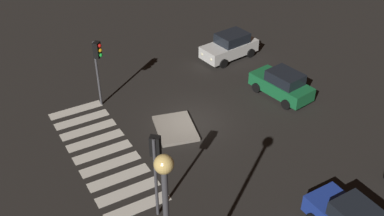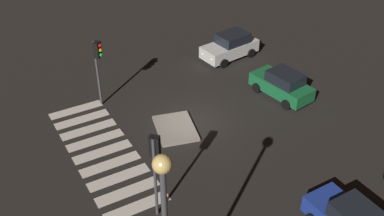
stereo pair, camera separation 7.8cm
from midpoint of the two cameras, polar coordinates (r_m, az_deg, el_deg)
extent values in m
plane|color=black|center=(26.85, 0.08, -1.76)|extent=(80.00, 80.00, 0.00)
cube|color=gray|center=(26.23, -2.01, -2.54)|extent=(3.29, 2.77, 0.18)
cylinder|color=black|center=(22.46, 18.22, -11.43)|extent=(0.68, 0.26, 0.67)
sphere|color=#F2EABF|center=(21.73, 14.45, -11.05)|extent=(0.22, 0.22, 0.22)
sphere|color=#F2EABF|center=(22.29, 16.32, -10.03)|extent=(0.22, 0.22, 0.22)
cube|color=silver|center=(33.47, 4.76, 7.37)|extent=(2.34, 4.40, 0.86)
cube|color=black|center=(33.28, 5.16, 8.68)|extent=(1.91, 2.35, 0.70)
cylinder|color=black|center=(32.30, 4.01, 5.57)|extent=(0.33, 0.70, 0.68)
cylinder|color=black|center=(33.48, 2.04, 6.74)|extent=(0.33, 0.70, 0.68)
cylinder|color=black|center=(33.88, 7.39, 6.81)|extent=(0.33, 0.70, 0.68)
cylinder|color=black|center=(35.01, 5.39, 7.90)|extent=(0.33, 0.70, 0.68)
sphere|color=#F2EABF|center=(31.94, 2.55, 6.06)|extent=(0.23, 0.23, 0.23)
sphere|color=#F2EABF|center=(32.61, 1.44, 6.72)|extent=(0.23, 0.23, 0.23)
cube|color=#196B38|center=(29.41, 11.12, 2.66)|extent=(4.26, 2.35, 0.83)
cube|color=black|center=(28.90, 11.64, 3.72)|extent=(2.29, 1.88, 0.67)
cylinder|color=black|center=(29.73, 8.17, 2.52)|extent=(0.68, 0.34, 0.65)
cylinder|color=black|center=(30.84, 10.38, 3.54)|extent=(0.68, 0.34, 0.65)
cylinder|color=black|center=(28.38, 11.76, 0.42)|extent=(0.68, 0.34, 0.65)
cylinder|color=black|center=(29.54, 13.93, 1.56)|extent=(0.68, 0.34, 0.65)
sphere|color=#F2EABF|center=(30.20, 7.74, 3.92)|extent=(0.22, 0.22, 0.22)
sphere|color=#F2EABF|center=(30.82, 8.99, 4.47)|extent=(0.22, 0.22, 0.22)
cylinder|color=#47474C|center=(20.01, -4.49, -8.79)|extent=(0.14, 0.14, 4.32)
cube|color=black|center=(19.04, -4.56, -4.73)|extent=(0.53, 0.54, 0.96)
sphere|color=red|center=(19.00, -4.43, -3.66)|extent=(0.22, 0.22, 0.22)
sphere|color=orange|center=(19.19, -4.39, -4.37)|extent=(0.22, 0.22, 0.22)
sphere|color=green|center=(19.38, -4.35, -5.06)|extent=(0.22, 0.22, 0.22)
cylinder|color=#47474C|center=(27.84, -11.58, 4.14)|extent=(0.14, 0.14, 4.28)
cube|color=black|center=(26.98, -11.65, 7.13)|extent=(0.53, 0.54, 0.96)
sphere|color=red|center=(26.76, -11.34, 7.65)|extent=(0.22, 0.22, 0.22)
sphere|color=orange|center=(26.89, -11.27, 7.08)|extent=(0.22, 0.22, 0.22)
sphere|color=green|center=(27.02, -11.20, 6.51)|extent=(0.22, 0.22, 0.22)
sphere|color=#F9D172|center=(12.27, -3.56, -7.00)|extent=(0.56, 0.56, 0.56)
cube|color=silver|center=(28.76, -14.19, -0.21)|extent=(0.70, 3.20, 0.02)
cube|color=silver|center=(27.83, -13.47, -1.38)|extent=(0.70, 3.20, 0.02)
cube|color=silver|center=(26.91, -12.70, -2.62)|extent=(0.70, 3.20, 0.02)
cube|color=silver|center=(26.02, -11.88, -3.95)|extent=(0.70, 3.20, 0.02)
cube|color=silver|center=(25.14, -11.00, -5.38)|extent=(0.70, 3.20, 0.02)
cube|color=silver|center=(24.29, -10.05, -6.90)|extent=(0.70, 3.20, 0.02)
cube|color=silver|center=(23.47, -9.03, -8.53)|extent=(0.70, 3.20, 0.02)
cube|color=silver|center=(22.67, -7.92, -10.27)|extent=(0.70, 3.20, 0.02)
cube|color=silver|center=(21.90, -6.72, -12.14)|extent=(0.70, 3.20, 0.02)
camera|label=1|loc=(0.04, -89.92, 0.06)|focal=42.80mm
camera|label=2|loc=(0.04, 90.08, -0.06)|focal=42.80mm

